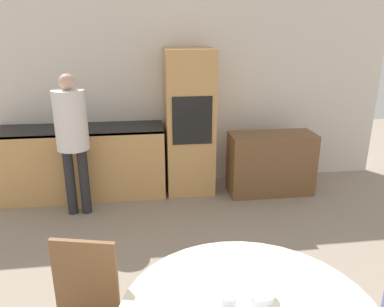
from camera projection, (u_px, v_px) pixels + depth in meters
The scene contains 7 objects.
wall_back at pixel (168, 91), 5.06m from camera, with size 6.13×0.05×2.60m.
kitchen_counter at pixel (82, 161), 4.85m from camera, with size 2.11×0.60×0.92m.
oven_unit at pixel (189, 122), 4.89m from camera, with size 0.62×0.59×1.88m.
sideboard at pixel (271, 164), 4.95m from camera, with size 1.11×0.45×0.82m.
person_standing at pixel (72, 131), 4.19m from camera, with size 0.36×0.36×1.65m.
cup at pixel (229, 303), 1.87m from camera, with size 0.08×0.08×0.10m.
bowl_far at pixel (261, 295), 1.95m from camera, with size 0.14×0.14×0.05m.
Camera 1 is at (-0.36, -0.20, 2.12)m, focal length 35.00 mm.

